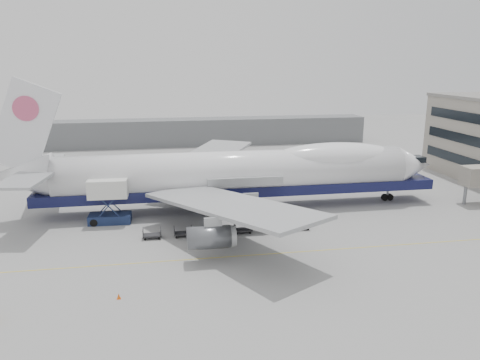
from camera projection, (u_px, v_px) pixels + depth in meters
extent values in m
plane|color=gray|center=(250.00, 236.00, 60.12)|extent=(260.00, 260.00, 0.00)
cube|color=gold|center=(260.00, 255.00, 54.39)|extent=(60.00, 0.15, 0.01)
cylinder|color=slate|center=(465.00, 195.00, 73.34)|extent=(0.50, 0.50, 3.00)
cube|color=slate|center=(163.00, 133.00, 124.48)|extent=(110.00, 8.00, 7.00)
cylinder|color=white|center=(235.00, 172.00, 70.19)|extent=(52.00, 6.40, 6.40)
cube|color=#10133C|center=(241.00, 188.00, 70.98)|extent=(60.00, 5.76, 1.50)
cone|color=white|center=(413.00, 165.00, 74.98)|extent=(6.00, 6.40, 6.40)
cone|color=white|center=(19.00, 177.00, 65.00)|extent=(9.00, 6.40, 6.40)
ellipsoid|color=white|center=(334.00, 157.00, 72.33)|extent=(20.67, 5.78, 4.56)
cube|color=white|center=(24.00, 127.00, 63.56)|extent=(10.52, 0.50, 13.56)
cylinder|color=#CC4F75|center=(26.00, 108.00, 63.03)|extent=(3.40, 0.30, 3.40)
cube|color=#9EA0A3|center=(229.00, 205.00, 56.20)|extent=(20.35, 26.74, 2.26)
cube|color=#9EA0A3|center=(205.00, 158.00, 83.48)|extent=(20.35, 26.74, 2.26)
cylinder|color=#595B60|center=(187.00, 165.00, 88.03)|extent=(4.80, 2.60, 2.60)
cylinder|color=#595B60|center=(226.00, 175.00, 80.43)|extent=(4.80, 2.60, 2.60)
cylinder|color=#595B60|center=(247.00, 210.00, 61.32)|extent=(4.80, 2.60, 2.60)
cylinder|color=#595B60|center=(209.00, 238.00, 51.73)|extent=(4.80, 2.60, 2.60)
cylinder|color=slate|center=(388.00, 193.00, 75.41)|extent=(0.36, 0.36, 2.50)
cylinder|color=black|center=(387.00, 197.00, 75.58)|extent=(1.10, 0.45, 1.10)
cylinder|color=slate|center=(218.00, 207.00, 67.92)|extent=(0.36, 0.36, 2.50)
cylinder|color=black|center=(218.00, 212.00, 68.09)|extent=(1.10, 0.45, 1.10)
cylinder|color=slate|center=(213.00, 196.00, 73.65)|extent=(0.36, 0.36, 2.50)
cylinder|color=black|center=(213.00, 200.00, 73.82)|extent=(1.10, 0.45, 1.10)
cube|color=#182448|center=(110.00, 218.00, 65.08)|extent=(5.83, 2.95, 1.26)
cube|color=silver|center=(108.00, 188.00, 64.01)|extent=(5.38, 3.16, 2.53)
cube|color=#182448|center=(108.00, 206.00, 63.34)|extent=(4.09, 0.26, 4.52)
cube|color=#182448|center=(110.00, 201.00, 65.76)|extent=(4.09, 0.26, 4.52)
cube|color=slate|center=(109.00, 185.00, 65.77)|extent=(2.80, 1.47, 0.15)
cylinder|color=black|center=(94.00, 223.00, 63.67)|extent=(1.03, 0.40, 1.03)
cylinder|color=black|center=(96.00, 217.00, 65.87)|extent=(1.03, 0.40, 1.03)
cylinder|color=black|center=(125.00, 221.00, 64.36)|extent=(1.03, 0.40, 1.03)
cylinder|color=black|center=(126.00, 216.00, 66.55)|extent=(1.03, 0.40, 1.03)
cone|color=#D9510B|center=(119.00, 296.00, 44.20)|extent=(0.36, 0.36, 0.56)
cube|color=#D9510B|center=(119.00, 299.00, 44.26)|extent=(0.38, 0.38, 0.03)
cube|color=#2D2D30|center=(152.00, 235.00, 59.27)|extent=(2.30, 1.35, 0.18)
cube|color=#2D2D30|center=(143.00, 233.00, 58.99)|extent=(0.08, 1.35, 0.90)
cube|color=#2D2D30|center=(161.00, 232.00, 59.35)|extent=(0.08, 1.35, 0.90)
cylinder|color=black|center=(145.00, 239.00, 58.68)|extent=(0.30, 0.12, 0.30)
cylinder|color=black|center=(145.00, 236.00, 59.73)|extent=(0.30, 0.12, 0.30)
cylinder|color=black|center=(159.00, 238.00, 58.96)|extent=(0.30, 0.12, 0.30)
cylinder|color=black|center=(159.00, 235.00, 60.01)|extent=(0.30, 0.12, 0.30)
cube|color=#2D2D30|center=(183.00, 233.00, 59.92)|extent=(2.30, 1.35, 0.18)
cube|color=#2D2D30|center=(174.00, 231.00, 59.64)|extent=(0.08, 1.35, 0.90)
cube|color=#2D2D30|center=(192.00, 230.00, 60.00)|extent=(0.08, 1.35, 0.90)
cylinder|color=black|center=(177.00, 237.00, 59.32)|extent=(0.30, 0.12, 0.30)
cylinder|color=black|center=(176.00, 234.00, 60.38)|extent=(0.30, 0.12, 0.30)
cylinder|color=black|center=(190.00, 237.00, 59.61)|extent=(0.30, 0.12, 0.30)
cylinder|color=black|center=(189.00, 234.00, 60.66)|extent=(0.30, 0.12, 0.30)
cube|color=#2D2D30|center=(213.00, 231.00, 60.56)|extent=(2.30, 1.35, 0.18)
cube|color=#2D2D30|center=(205.00, 229.00, 60.28)|extent=(0.08, 1.35, 0.90)
cube|color=#2D2D30|center=(222.00, 228.00, 60.65)|extent=(0.08, 1.35, 0.90)
cylinder|color=black|center=(207.00, 236.00, 59.97)|extent=(0.30, 0.12, 0.30)
cylinder|color=black|center=(206.00, 233.00, 61.02)|extent=(0.30, 0.12, 0.30)
cylinder|color=black|center=(220.00, 235.00, 60.25)|extent=(0.30, 0.12, 0.30)
cylinder|color=black|center=(219.00, 232.00, 61.30)|extent=(0.30, 0.12, 0.30)
cube|color=#2D2D30|center=(243.00, 230.00, 61.21)|extent=(2.30, 1.35, 0.18)
cube|color=#2D2D30|center=(235.00, 227.00, 60.93)|extent=(0.08, 1.35, 0.90)
cube|color=#2D2D30|center=(251.00, 226.00, 61.29)|extent=(0.08, 1.35, 0.90)
cylinder|color=black|center=(237.00, 234.00, 60.62)|extent=(0.30, 0.12, 0.30)
cylinder|color=black|center=(236.00, 231.00, 61.67)|extent=(0.30, 0.12, 0.30)
cylinder|color=black|center=(250.00, 233.00, 60.90)|extent=(0.30, 0.12, 0.30)
cylinder|color=black|center=(249.00, 230.00, 61.95)|extent=(0.30, 0.12, 0.30)
cube|color=#2D2D30|center=(272.00, 228.00, 61.86)|extent=(2.30, 1.35, 0.18)
cube|color=#2D2D30|center=(264.00, 226.00, 61.58)|extent=(0.08, 1.35, 0.90)
cube|color=#2D2D30|center=(280.00, 225.00, 61.94)|extent=(0.08, 1.35, 0.90)
cylinder|color=black|center=(267.00, 232.00, 61.27)|extent=(0.30, 0.12, 0.30)
cylinder|color=black|center=(265.00, 229.00, 62.32)|extent=(0.30, 0.12, 0.30)
cylinder|color=black|center=(279.00, 231.00, 61.55)|extent=(0.30, 0.12, 0.30)
cylinder|color=black|center=(277.00, 228.00, 62.60)|extent=(0.30, 0.12, 0.30)
cube|color=#2D2D30|center=(301.00, 226.00, 62.50)|extent=(2.30, 1.35, 0.18)
cube|color=#2D2D30|center=(293.00, 224.00, 62.23)|extent=(0.08, 1.35, 0.90)
cube|color=#2D2D30|center=(309.00, 223.00, 62.59)|extent=(0.08, 1.35, 0.90)
cylinder|color=black|center=(296.00, 230.00, 61.91)|extent=(0.30, 0.12, 0.30)
cylinder|color=black|center=(293.00, 227.00, 62.96)|extent=(0.30, 0.12, 0.30)
cylinder|color=black|center=(308.00, 229.00, 62.19)|extent=(0.30, 0.12, 0.30)
cylinder|color=black|center=(305.00, 227.00, 63.24)|extent=(0.30, 0.12, 0.30)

